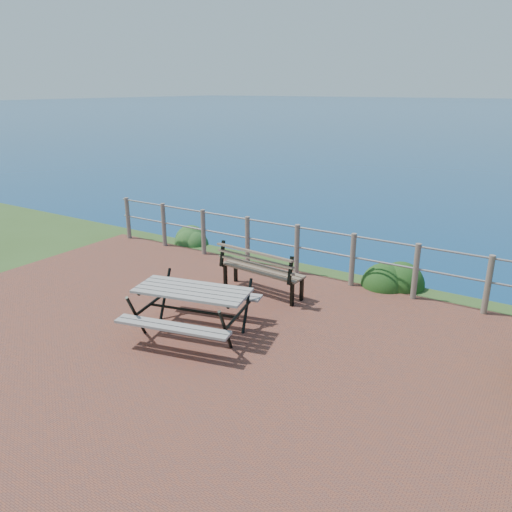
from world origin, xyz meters
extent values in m
cube|color=brown|center=(0.00, 0.00, 0.00)|extent=(10.00, 7.00, 0.12)
cylinder|color=#6B5B4C|center=(-4.60, 3.35, 0.52)|extent=(0.10, 0.10, 1.00)
cylinder|color=#6B5B4C|center=(-3.45, 3.35, 0.52)|extent=(0.10, 0.10, 1.00)
cylinder|color=#6B5B4C|center=(-2.30, 3.35, 0.52)|extent=(0.10, 0.10, 1.00)
cylinder|color=#6B5B4C|center=(-1.15, 3.35, 0.52)|extent=(0.10, 0.10, 1.00)
cylinder|color=#6B5B4C|center=(0.00, 3.35, 0.52)|extent=(0.10, 0.10, 1.00)
cylinder|color=#6B5B4C|center=(1.15, 3.35, 0.52)|extent=(0.10, 0.10, 1.00)
cylinder|color=#6B5B4C|center=(2.30, 3.35, 0.52)|extent=(0.10, 0.10, 1.00)
cylinder|color=#6B5B4C|center=(3.45, 3.35, 0.52)|extent=(0.10, 0.10, 1.00)
cylinder|color=slate|center=(0.00, 3.35, 0.97)|extent=(9.40, 0.04, 0.04)
cylinder|color=slate|center=(0.00, 3.35, 0.57)|extent=(9.40, 0.04, 0.04)
cube|color=gray|center=(-0.13, 0.30, 0.71)|extent=(1.79, 1.05, 0.04)
cube|color=gray|center=(-0.13, 0.30, 0.43)|extent=(1.68, 0.62, 0.04)
cube|color=gray|center=(-0.13, 0.30, 0.43)|extent=(1.68, 0.62, 0.04)
cylinder|color=black|center=(-0.13, 0.30, 0.38)|extent=(1.41, 0.37, 0.04)
cube|color=brown|center=(-0.06, 2.15, 0.46)|extent=(1.62, 0.54, 0.04)
cube|color=brown|center=(-0.06, 2.15, 0.74)|extent=(1.60, 0.26, 0.36)
cube|color=black|center=(-0.06, 2.15, 0.24)|extent=(0.05, 0.06, 0.44)
cube|color=black|center=(-0.06, 2.15, 0.24)|extent=(0.05, 0.06, 0.44)
cube|color=black|center=(-0.06, 2.15, 0.24)|extent=(0.05, 0.06, 0.44)
cube|color=black|center=(-0.06, 2.15, 0.24)|extent=(0.05, 0.06, 0.44)
ellipsoid|color=#215922|center=(-3.22, 3.97, 0.00)|extent=(0.79, 0.79, 0.54)
ellipsoid|color=#1D4715|center=(1.86, 3.87, 0.00)|extent=(0.88, 0.88, 0.67)
camera|label=1|loc=(4.25, -4.90, 3.53)|focal=35.00mm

